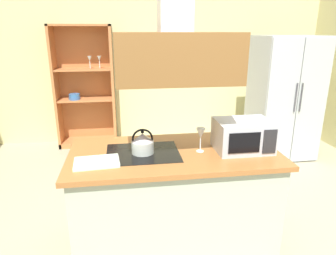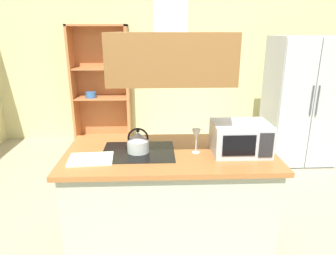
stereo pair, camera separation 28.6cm
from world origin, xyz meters
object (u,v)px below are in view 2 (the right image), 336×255
object	(u,v)px
refrigerator	(300,101)
cutting_board	(91,159)
microwave	(240,138)
kettle	(138,142)
dish_cabinet	(102,92)
wine_glass_on_counter	(196,136)

from	to	relation	value
refrigerator	cutting_board	bearing A→B (deg)	-142.63
cutting_board	microwave	bearing A→B (deg)	4.80
kettle	dish_cabinet	bearing A→B (deg)	105.48
kettle	cutting_board	distance (m)	0.40
dish_cabinet	refrigerator	bearing A→B (deg)	-17.15
wine_glass_on_counter	refrigerator	bearing A→B (deg)	46.77
refrigerator	kettle	world-z (taller)	refrigerator
microwave	refrigerator	bearing A→B (deg)	53.47
microwave	cutting_board	bearing A→B (deg)	-175.20
refrigerator	wine_glass_on_counter	xyz separation A→B (m)	(-1.76, -1.88, 0.15)
dish_cabinet	microwave	distance (m)	3.25
kettle	microwave	bearing A→B (deg)	-3.59
dish_cabinet	microwave	world-z (taller)	dish_cabinet
kettle	wine_glass_on_counter	size ratio (longest dim) A/B	1.01
refrigerator	microwave	size ratio (longest dim) A/B	3.93
cutting_board	dish_cabinet	bearing A→B (deg)	97.82
microwave	wine_glass_on_counter	bearing A→B (deg)	177.59
kettle	microwave	distance (m)	0.84
refrigerator	cutting_board	distance (m)	3.28
dish_cabinet	cutting_board	size ratio (longest dim) A/B	5.79
refrigerator	microwave	world-z (taller)	refrigerator
wine_glass_on_counter	dish_cabinet	bearing A→B (deg)	113.96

